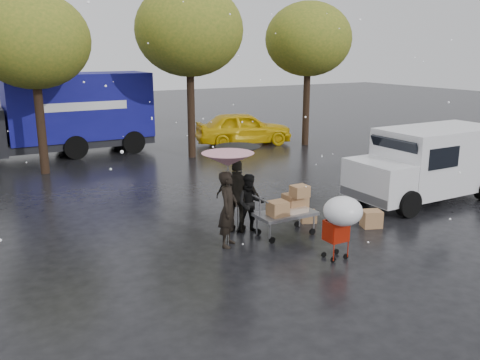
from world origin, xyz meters
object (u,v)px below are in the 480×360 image
person_pink (228,209)px  person_black (238,196)px  yellow_taxi (243,128)px  vendor_cart (289,207)px  shopping_cart (342,214)px  blue_truck (60,115)px  white_van (429,163)px

person_pink → person_black: bearing=2.1°
person_black → yellow_taxi: size_ratio=0.40×
person_pink → vendor_cart: 1.67m
shopping_cart → blue_truck: blue_truck is taller
vendor_cart → person_pink: bearing=177.2°
person_black → vendor_cart: bearing=178.8°
yellow_taxi → person_pink: bearing=162.9°
blue_truck → shopping_cart: bearing=-78.6°
person_black → shopping_cart: bearing=149.3°
yellow_taxi → vendor_cart: bearing=169.6°
person_pink → shopping_cart: bearing=-95.0°
shopping_cart → white_van: 5.91m
person_pink → shopping_cart: size_ratio=1.23×
person_pink → vendor_cart: size_ratio=1.18×
vendor_cart → yellow_taxi: yellow_taxi is taller
person_black → blue_truck: blue_truck is taller
person_pink → vendor_cart: person_pink is taller
person_pink → blue_truck: size_ratio=0.22×
vendor_cart → yellow_taxi: size_ratio=0.33×
white_van → yellow_taxi: white_van is taller
person_pink → person_black: 0.99m
shopping_cart → yellow_taxi: (5.17, 13.27, -0.27)m
white_van → shopping_cart: bearing=-156.5°
white_van → blue_truck: bearing=123.9°
person_black → shopping_cart: person_black is taller
person_pink → person_black: person_black is taller
person_pink → vendor_cart: (1.66, -0.08, -0.17)m
person_black → white_van: 6.48m
person_black → white_van: bearing=-144.9°
shopping_cart → vendor_cart: bearing=91.5°
shopping_cart → blue_truck: size_ratio=0.18×
person_pink → shopping_cart: person_pink is taller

